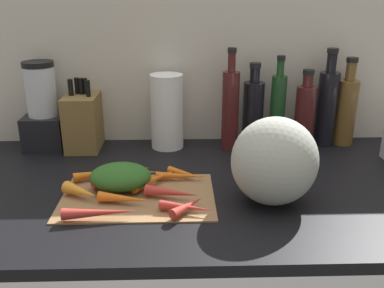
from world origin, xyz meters
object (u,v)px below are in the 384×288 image
at_px(cutting_board, 138,196).
at_px(bottle_3, 305,115).
at_px(carrot_4, 104,173).
at_px(carrot_2, 81,191).
at_px(carrot_11, 186,207).
at_px(carrot_8, 188,206).
at_px(blender_appliance, 44,112).
at_px(carrot_1, 99,213).
at_px(bottle_2, 278,109).
at_px(bottle_4, 327,106).
at_px(bottle_5, 346,109).
at_px(carrot_3, 172,193).
at_px(winter_squash, 274,161).
at_px(carrot_9, 182,176).
at_px(paper_towel_roll, 167,112).
at_px(carrot_12, 115,177).
at_px(carrot_10, 130,173).
at_px(carrot_0, 135,173).
at_px(knife_block, 83,121).
at_px(bottle_1, 253,112).
at_px(carrot_5, 186,174).
at_px(bottle_0, 230,108).

height_order(cutting_board, bottle_3, bottle_3).
xyz_separation_m(cutting_board, carrot_4, (-0.11, 0.12, 0.02)).
relative_size(carrot_2, carrot_11, 0.78).
bearing_deg(carrot_8, blender_appliance, 134.84).
height_order(carrot_1, bottle_3, bottle_3).
height_order(bottle_2, bottle_4, bottle_4).
bearing_deg(bottle_5, carrot_3, -145.23).
xyz_separation_m(cutting_board, winter_squash, (0.35, -0.04, 0.11)).
bearing_deg(cutting_board, carrot_1, -123.80).
height_order(cutting_board, carrot_9, carrot_9).
distance_m(paper_towel_roll, bottle_4, 0.56).
bearing_deg(carrot_12, carrot_10, 38.60).
xyz_separation_m(carrot_8, blender_appliance, (-0.49, 0.49, 0.11)).
bearing_deg(carrot_3, bottle_2, 48.03).
distance_m(cutting_board, carrot_0, 0.12).
xyz_separation_m(carrot_12, knife_block, (-0.15, 0.31, 0.07)).
height_order(cutting_board, carrot_2, carrot_2).
xyz_separation_m(blender_appliance, bottle_1, (0.73, -0.00, -0.01)).
distance_m(carrot_1, blender_appliance, 0.60).
xyz_separation_m(carrot_5, carrot_12, (-0.20, -0.03, 0.01)).
height_order(carrot_8, bottle_1, bottle_1).
xyz_separation_m(carrot_11, bottle_0, (0.16, 0.46, 0.13)).
bearing_deg(carrot_3, carrot_2, 177.85).
bearing_deg(carrot_2, carrot_0, 45.64).
relative_size(cutting_board, winter_squash, 1.77).
distance_m(carrot_3, bottle_1, 0.51).
xyz_separation_m(carrot_11, bottle_4, (0.50, 0.50, 0.12)).
bearing_deg(blender_appliance, bottle_1, -0.29).
distance_m(carrot_1, carrot_2, 0.13).
relative_size(carrot_3, paper_towel_roll, 0.56).
bearing_deg(carrot_12, bottle_4, 24.55).
bearing_deg(bottle_5, carrot_2, -154.01).
bearing_deg(carrot_0, carrot_3, -51.26).
height_order(blender_appliance, bottle_1, blender_appliance).
distance_m(cutting_board, bottle_1, 0.55).
distance_m(blender_appliance, bottle_0, 0.64).
height_order(knife_block, paper_towel_roll, paper_towel_roll).
distance_m(carrot_8, winter_squash, 0.25).
bearing_deg(carrot_10, carrot_11, -52.28).
bearing_deg(bottle_4, knife_block, -179.13).
xyz_separation_m(carrot_1, knife_block, (-0.14, 0.51, 0.07)).
relative_size(carrot_0, knife_block, 0.60).
height_order(carrot_2, bottle_1, bottle_1).
distance_m(cutting_board, carrot_3, 0.10).
bearing_deg(carrot_3, blender_appliance, 136.87).
distance_m(carrot_0, paper_towel_roll, 0.30).
xyz_separation_m(carrot_12, bottle_2, (0.53, 0.30, 0.11)).
bearing_deg(carrot_1, bottle_2, 43.24).
bearing_deg(carrot_4, carrot_2, -107.05).
bearing_deg(paper_towel_roll, carrot_3, -86.99).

